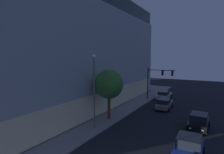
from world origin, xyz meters
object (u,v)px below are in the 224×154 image
at_px(car_grey, 164,104).
at_px(car_silver, 164,95).
at_px(car_black, 199,121).
at_px(traffic_light_far_corner, 158,77).
at_px(car_blue, 189,148).
at_px(modern_building, 53,52).
at_px(street_lamp_sidewalk, 94,82).
at_px(sidewalk_tree, 109,85).

bearing_deg(car_grey, car_silver, 14.50).
distance_m(car_grey, car_silver, 6.86).
height_order(car_black, car_silver, car_black).
bearing_deg(car_silver, car_black, -151.35).
height_order(traffic_light_far_corner, car_blue, traffic_light_far_corner).
bearing_deg(car_grey, car_blue, -158.68).
xyz_separation_m(modern_building, traffic_light_far_corner, (10.19, -15.84, -4.48)).
xyz_separation_m(car_grey, car_silver, (6.64, 1.72, 0.00)).
bearing_deg(car_blue, car_black, -1.16).
distance_m(car_blue, car_grey, 14.09).
relative_size(traffic_light_far_corner, car_blue, 1.43).
relative_size(traffic_light_far_corner, car_grey, 1.22).
bearing_deg(street_lamp_sidewalk, traffic_light_far_corner, -6.70).
xyz_separation_m(traffic_light_far_corner, car_blue, (-18.44, -7.68, -3.46)).
distance_m(car_blue, car_black, 6.99).
bearing_deg(car_silver, traffic_light_far_corner, 147.78).
distance_m(car_blue, car_silver, 20.91).
bearing_deg(modern_building, car_grey, -75.15).
relative_size(sidewalk_tree, car_black, 1.49).
height_order(traffic_light_far_corner, sidewalk_tree, sidewalk_tree).
height_order(car_black, car_grey, car_black).
bearing_deg(car_grey, modern_building, 104.85).
distance_m(sidewalk_tree, car_grey, 10.48).
bearing_deg(sidewalk_tree, car_silver, -11.29).
relative_size(modern_building, car_black, 9.06).
xyz_separation_m(street_lamp_sidewalk, car_silver, (18.60, -2.87, -4.37)).
relative_size(sidewalk_tree, car_silver, 1.28).
height_order(car_blue, car_grey, car_blue).
bearing_deg(sidewalk_tree, traffic_light_far_corner, -9.00).
height_order(street_lamp_sidewalk, car_black, street_lamp_sidewalk).
xyz_separation_m(traffic_light_far_corner, car_grey, (-5.31, -2.55, -3.51)).
bearing_deg(street_lamp_sidewalk, modern_building, 62.85).
bearing_deg(traffic_light_far_corner, street_lamp_sidewalk, 173.30).
bearing_deg(modern_building, car_blue, -109.33).
height_order(modern_building, street_lamp_sidewalk, modern_building).
height_order(sidewalk_tree, car_blue, sidewalk_tree).
height_order(modern_building, car_silver, modern_building).
height_order(street_lamp_sidewalk, car_silver, street_lamp_sidewalk).
bearing_deg(car_grey, traffic_light_far_corner, 25.68).
distance_m(street_lamp_sidewalk, sidewalk_tree, 3.45).
height_order(street_lamp_sidewalk, sidewalk_tree, street_lamp_sidewalk).
bearing_deg(traffic_light_far_corner, car_black, -145.67).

